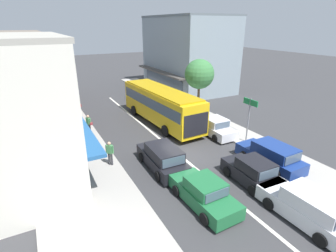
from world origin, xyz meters
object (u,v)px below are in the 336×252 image
object	(u,v)px
city_bus	(161,104)
sedan_behind_bus_near	(204,193)
parked_wagon_kerb_third	(182,107)
pedestrian_with_handbag_near	(89,123)
traffic_light_downstreet	(70,76)
directional_road_sign	(250,110)
pedestrian_browsing_midblock	(110,152)
wagon_behind_bus_mid	(162,158)
hatchback_adjacent_lane_lead	(252,172)
parked_wagon_kerb_front	(271,156)
wagon_queue_far_back	(308,208)
parked_hatchback_kerb_rear	(156,95)
parked_sedan_kerb_second	(215,127)
street_tree_right	(199,74)

from	to	relation	value
city_bus	sedan_behind_bus_near	distance (m)	12.31
parked_wagon_kerb_third	pedestrian_with_handbag_near	distance (m)	9.70
city_bus	traffic_light_downstreet	size ratio (longest dim) A/B	2.61
traffic_light_downstreet	directional_road_sign	size ratio (longest dim) A/B	1.17
city_bus	pedestrian_browsing_midblock	distance (m)	8.76
wagon_behind_bus_mid	parked_wagon_kerb_third	world-z (taller)	same
wagon_behind_bus_mid	pedestrian_browsing_midblock	bearing A→B (deg)	148.51
directional_road_sign	hatchback_adjacent_lane_lead	bearing A→B (deg)	-130.44
parked_wagon_kerb_front	pedestrian_browsing_midblock	distance (m)	10.42
hatchback_adjacent_lane_lead	pedestrian_browsing_midblock	world-z (taller)	pedestrian_browsing_midblock
sedan_behind_bus_near	parked_wagon_kerb_front	xyz separation A→B (m)	(6.12, 1.21, 0.08)
traffic_light_downstreet	wagon_queue_far_back	bearing A→B (deg)	-77.22
wagon_behind_bus_mid	pedestrian_with_handbag_near	bearing A→B (deg)	111.12
parked_hatchback_kerb_rear	parked_wagon_kerb_front	bearing A→B (deg)	-90.28
parked_sedan_kerb_second	street_tree_right	world-z (taller)	street_tree_right
traffic_light_downstreet	pedestrian_with_handbag_near	world-z (taller)	traffic_light_downstreet
parked_sedan_kerb_second	traffic_light_downstreet	xyz separation A→B (m)	(-8.75, 16.98, 2.19)
city_bus	sedan_behind_bus_near	xyz separation A→B (m)	(-3.40, -11.77, -1.22)
wagon_behind_bus_mid	wagon_queue_far_back	xyz separation A→B (m)	(3.82, -7.50, 0.00)
directional_road_sign	parked_sedan_kerb_second	bearing A→B (deg)	115.64
hatchback_adjacent_lane_lead	parked_hatchback_kerb_rear	distance (m)	18.53
parked_sedan_kerb_second	pedestrian_with_handbag_near	xyz separation A→B (m)	(-9.31, 4.74, 0.40)
wagon_queue_far_back	parked_wagon_kerb_third	bearing A→B (deg)	80.12
parked_sedan_kerb_second	parked_wagon_kerb_third	distance (m)	5.92
city_bus	pedestrian_with_handbag_near	size ratio (longest dim) A/B	6.73
parked_sedan_kerb_second	street_tree_right	distance (m)	6.69
parked_wagon_kerb_third	directional_road_sign	world-z (taller)	directional_road_sign
parked_sedan_kerb_second	parked_wagon_kerb_third	world-z (taller)	parked_wagon_kerb_third
city_bus	traffic_light_downstreet	xyz separation A→B (m)	(-6.04, 12.35, 0.97)
street_tree_right	sedan_behind_bus_near	bearing A→B (deg)	-122.78
sedan_behind_bus_near	street_tree_right	bearing A→B (deg)	57.22
hatchback_adjacent_lane_lead	wagon_queue_far_back	bearing A→B (deg)	-90.66
wagon_queue_far_back	parked_hatchback_kerb_rear	xyz separation A→B (m)	(2.64, 21.95, -0.04)
sedan_behind_bus_near	parked_wagon_kerb_third	bearing A→B (deg)	63.82
parked_wagon_kerb_front	traffic_light_downstreet	xyz separation A→B (m)	(-8.76, 22.91, 2.11)
directional_road_sign	pedestrian_browsing_midblock	bearing A→B (deg)	172.68
parked_wagon_kerb_third	traffic_light_downstreet	xyz separation A→B (m)	(-9.06, 11.06, 2.11)
city_bus	pedestrian_with_handbag_near	world-z (taller)	city_bus
parked_wagon_kerb_third	pedestrian_browsing_midblock	xyz separation A→B (m)	(-9.55, -7.06, 0.32)
hatchback_adjacent_lane_lead	wagon_queue_far_back	xyz separation A→B (m)	(-0.04, -3.60, 0.04)
pedestrian_browsing_midblock	parked_wagon_kerb_front	bearing A→B (deg)	-27.32
parked_wagon_kerb_third	traffic_light_downstreet	bearing A→B (deg)	129.31
parked_sedan_kerb_second	pedestrian_browsing_midblock	size ratio (longest dim) A/B	2.59
parked_wagon_kerb_front	traffic_light_downstreet	size ratio (longest dim) A/B	1.08
parked_hatchback_kerb_rear	parked_wagon_kerb_third	bearing A→B (deg)	-87.87
parked_hatchback_kerb_rear	pedestrian_with_handbag_near	bearing A→B (deg)	-144.20
parked_wagon_kerb_front	pedestrian_with_handbag_near	xyz separation A→B (m)	(-9.33, 10.67, 0.32)
wagon_behind_bus_mid	hatchback_adjacent_lane_lead	xyz separation A→B (m)	(3.86, -3.90, -0.04)
sedan_behind_bus_near	pedestrian_with_handbag_near	bearing A→B (deg)	105.11
city_bus	parked_wagon_kerb_third	distance (m)	3.47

